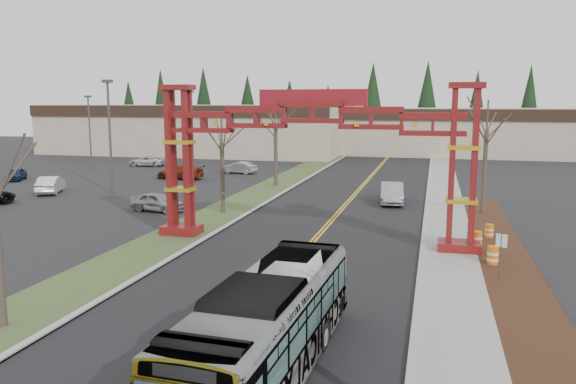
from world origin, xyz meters
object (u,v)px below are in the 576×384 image
(parked_car_far_a, at_px, (239,168))
(barrel_north, at_px, (489,232))
(barrel_south, at_px, (493,256))
(bare_tree_median_far, at_px, (276,126))
(light_pole_far, at_px, (191,121))
(retail_building_east, at_px, (458,131))
(gateway_arch, at_px, (312,137))
(barrel_mid, at_px, (477,241))
(transit_bus, at_px, (268,326))
(bare_tree_right_far, at_px, (487,131))
(parked_car_near_a, at_px, (158,202))
(parked_car_near_b, at_px, (51,185))
(light_pole_mid, at_px, (90,127))
(street_sign, at_px, (501,248))
(silver_sedan, at_px, (392,193))
(bare_tree_median_mid, at_px, (222,143))
(light_pole_near, at_px, (110,128))
(retail_building_west, at_px, (201,128))
(parked_car_far_b, at_px, (147,161))
(parked_car_mid_a, at_px, (180,172))
(parked_car_mid_b, at_px, (16,174))

(parked_car_far_a, height_order, barrel_north, parked_car_far_a)
(parked_car_far_a, xyz_separation_m, barrel_south, (24.14, -31.15, -0.16))
(bare_tree_median_far, height_order, light_pole_far, light_pole_far)
(retail_building_east, bearing_deg, parked_car_far_a, -126.75)
(gateway_arch, relative_size, light_pole_far, 1.93)
(barrel_mid, relative_size, barrel_north, 1.13)
(transit_bus, distance_m, bare_tree_right_far, 28.18)
(retail_building_east, bearing_deg, barrel_mid, -90.99)
(parked_car_near_a, height_order, parked_car_near_b, parked_car_near_b)
(light_pole_mid, bearing_deg, street_sign, -37.43)
(parked_car_near_a, bearing_deg, silver_sedan, -54.77)
(silver_sedan, xyz_separation_m, bare_tree_median_far, (-11.42, 6.60, 4.93))
(bare_tree_median_mid, height_order, bare_tree_median_far, bare_tree_median_far)
(light_pole_mid, relative_size, street_sign, 4.04)
(light_pole_near, bearing_deg, retail_building_west, 102.73)
(silver_sedan, distance_m, bare_tree_median_far, 14.08)
(parked_car_near_b, distance_m, parked_car_far_b, 21.51)
(light_pole_mid, bearing_deg, transit_bus, -51.19)
(parked_car_near_a, bearing_deg, bare_tree_median_far, -8.94)
(parked_car_far_a, relative_size, street_sign, 1.86)
(parked_car_mid_a, bearing_deg, light_pole_near, -4.72)
(parked_car_near_a, xyz_separation_m, barrel_north, (22.74, -2.84, -0.25))
(parked_car_mid_a, distance_m, light_pole_mid, 15.21)
(light_pole_far, bearing_deg, light_pole_mid, -128.76)
(parked_car_near_a, bearing_deg, parked_car_far_a, 14.48)
(gateway_arch, bearing_deg, bare_tree_median_mid, 139.49)
(silver_sedan, bearing_deg, barrel_mid, -72.50)
(parked_car_far_b, bearing_deg, barrel_mid, 48.06)
(retail_building_east, bearing_deg, parked_car_mid_b, -135.55)
(gateway_arch, distance_m, barrel_north, 11.81)
(bare_tree_median_mid, distance_m, light_pole_mid, 32.50)
(gateway_arch, bearing_deg, barrel_north, 19.85)
(transit_bus, height_order, parked_car_near_a, transit_bus)
(parked_car_far_b, relative_size, barrel_south, 4.52)
(parked_car_mid_a, distance_m, parked_car_far_b, 13.67)
(parked_car_near_a, distance_m, barrel_north, 22.91)
(parked_car_mid_b, distance_m, bare_tree_median_far, 27.57)
(transit_bus, bearing_deg, light_pole_far, 119.00)
(bare_tree_right_far, bearing_deg, parked_car_mid_a, 157.86)
(gateway_arch, bearing_deg, light_pole_far, 122.72)
(light_pole_far, bearing_deg, parked_car_near_a, -69.96)
(barrel_mid, xyz_separation_m, barrel_north, (0.86, 2.66, -0.06))
(bare_tree_right_far, bearing_deg, barrel_north, -91.41)
(light_pole_far, relative_size, street_sign, 4.37)
(retail_building_east, xyz_separation_m, transit_bus, (-7.90, -77.49, -2.02))
(bare_tree_right_far, distance_m, light_pole_near, 30.80)
(bare_tree_median_far, bearing_deg, parked_car_far_a, 128.72)
(parked_car_mid_a, height_order, bare_tree_right_far, bare_tree_right_far)
(gateway_arch, xyz_separation_m, bare_tree_right_far, (10.00, 11.15, -0.03))
(light_pole_near, height_order, street_sign, light_pole_near)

